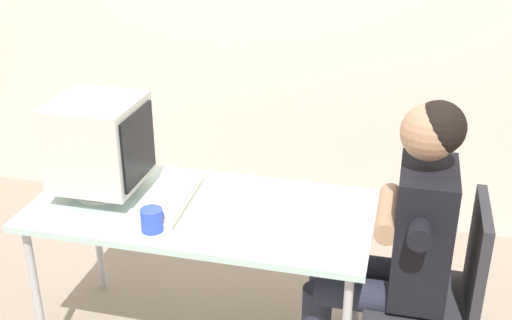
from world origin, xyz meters
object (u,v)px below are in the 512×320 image
Objects in this scene: office_chair at (438,288)px; person_seated at (397,235)px; crt_monitor at (100,143)px; desk_mug at (152,220)px; keyboard at (174,199)px; desk at (201,218)px.

office_chair is 0.68× the size of person_seated.
person_seated is (1.29, -0.01, -0.27)m from crt_monitor.
person_seated is 12.90× the size of desk_mug.
person_seated reaches higher than crt_monitor.
keyboard is at bearing 179.72° from person_seated.
keyboard is at bearing 175.94° from desk.
keyboard is 4.73× the size of desk_mug.
desk_mug is (0.33, -0.24, -0.20)m from crt_monitor.
crt_monitor reaches higher than desk.
office_chair is 0.29m from person_seated.
person_seated is at bearing -0.28° from keyboard.
desk_mug is at bearing -36.45° from crt_monitor.
desk_mug is at bearing -166.33° from person_seated.
crt_monitor reaches higher than office_chair.
desk is at bearing -4.06° from keyboard.
desk is at bearing 60.94° from desk_mug.
desk is 14.67× the size of desk_mug.
keyboard is (-0.13, 0.01, 0.07)m from desk.
office_chair is (1.02, 0.00, -0.20)m from desk.
desk is 0.28m from desk_mug.
office_chair is at bearing 11.51° from desk_mug.
keyboard reaches higher than desk.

